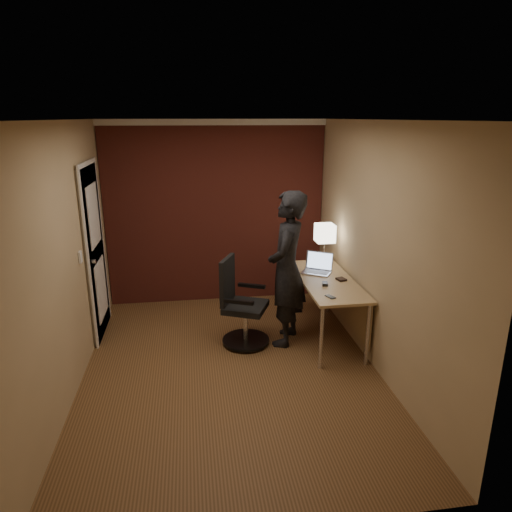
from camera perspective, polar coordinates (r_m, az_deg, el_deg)
name	(u,v)px	position (r m, az deg, el deg)	size (l,w,h in m)	color
room	(196,212)	(5.88, -7.47, 5.51)	(4.00, 4.00, 4.00)	brown
desk	(332,289)	(5.40, 9.54, -4.11)	(0.60, 1.50, 0.73)	tan
desk_lamp	(325,234)	(5.69, 8.60, 2.79)	(0.22, 0.22, 0.54)	silver
laptop	(318,267)	(5.55, 7.74, -1.33)	(0.42, 0.39, 0.23)	silver
mouse	(325,284)	(5.14, 8.61, -3.45)	(0.06, 0.10, 0.03)	black
phone	(330,297)	(4.82, 9.28, -5.04)	(0.06, 0.12, 0.01)	black
wallet	(341,279)	(5.33, 10.61, -2.87)	(0.09, 0.11, 0.02)	black
office_chair	(240,307)	(5.24, -1.98, -6.45)	(0.59, 0.64, 1.00)	black
person	(287,269)	(5.13, 3.88, -1.66)	(0.65, 0.42, 1.77)	black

